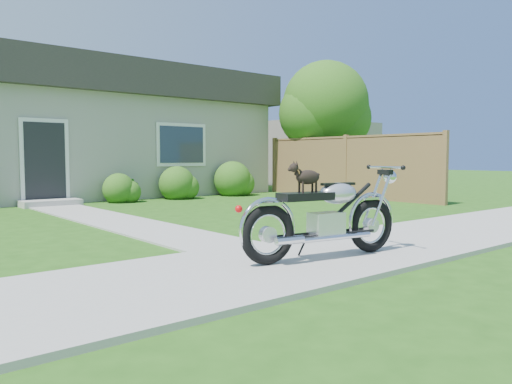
% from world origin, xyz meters
% --- Properties ---
extents(ground, '(80.00, 80.00, 0.00)m').
position_xyz_m(ground, '(0.00, 0.00, 0.00)').
color(ground, '#235114').
rests_on(ground, ground).
extents(sidewalk, '(24.00, 2.20, 0.04)m').
position_xyz_m(sidewalk, '(0.00, 0.00, 0.02)').
color(sidewalk, '#9E9B93').
rests_on(sidewalk, ground).
extents(walkway, '(1.20, 8.00, 0.03)m').
position_xyz_m(walkway, '(-1.50, 5.00, 0.01)').
color(walkway, '#9E9B93').
rests_on(walkway, ground).
extents(house, '(12.60, 7.03, 4.50)m').
position_xyz_m(house, '(-0.00, 11.99, 2.16)').
color(house, '#A7A196').
rests_on(house, ground).
extents(fence, '(0.12, 6.62, 1.90)m').
position_xyz_m(fence, '(6.30, 5.75, 0.94)').
color(fence, olive).
rests_on(fence, ground).
extents(tree_near, '(2.96, 2.95, 4.53)m').
position_xyz_m(tree_near, '(7.59, 7.61, 2.91)').
color(tree_near, '#3D2B1C').
rests_on(tree_near, ground).
extents(tree_far, '(2.72, 2.68, 4.10)m').
position_xyz_m(tree_far, '(10.17, 9.79, 2.63)').
color(tree_far, '#3D2B1C').
rests_on(tree_far, ground).
extents(shrub_row, '(10.59, 1.19, 1.19)m').
position_xyz_m(shrub_row, '(0.19, 8.50, 0.44)').
color(shrub_row, '#316019').
rests_on(shrub_row, ground).
extents(potted_plant_right, '(0.49, 0.49, 0.65)m').
position_xyz_m(potted_plant_right, '(0.66, 8.55, 0.33)').
color(potted_plant_right, '#266F1E').
rests_on(potted_plant_right, ground).
extents(motorcycle_with_dog, '(2.21, 0.70, 1.11)m').
position_xyz_m(motorcycle_with_dog, '(-1.05, -0.25, 0.54)').
color(motorcycle_with_dog, black).
rests_on(motorcycle_with_dog, sidewalk).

